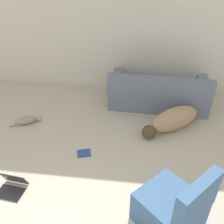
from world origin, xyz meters
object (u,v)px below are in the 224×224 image
object	(u,v)px
laptop_open	(13,185)
book_blue	(84,153)
dog	(173,120)
side_chair	(173,209)
couch	(158,93)
cat	(27,120)

from	to	relation	value
laptop_open	book_blue	xyz separation A→B (m)	(0.81, 0.79, -0.06)
dog	side_chair	xyz separation A→B (m)	(-0.17, -1.91, 0.09)
laptop_open	book_blue	bearing A→B (deg)	50.87
laptop_open	side_chair	xyz separation A→B (m)	(2.08, -0.28, 0.22)
laptop_open	side_chair	size ratio (longest dim) A/B	0.41
couch	book_blue	xyz separation A→B (m)	(-1.20, -1.67, -0.25)
cat	side_chair	size ratio (longest dim) A/B	0.59
couch	side_chair	bearing A→B (deg)	94.52
dog	cat	world-z (taller)	dog
laptop_open	side_chair	distance (m)	2.12
couch	laptop_open	bearing A→B (deg)	53.79
laptop_open	book_blue	distance (m)	1.13
book_blue	side_chair	size ratio (longest dim) A/B	0.27
cat	book_blue	size ratio (longest dim) A/B	2.21
couch	laptop_open	distance (m)	3.19
dog	book_blue	distance (m)	1.68
book_blue	side_chair	bearing A→B (deg)	-40.11
couch	side_chair	distance (m)	2.75
side_chair	dog	bearing A→B (deg)	-141.90
side_chair	couch	bearing A→B (deg)	-135.38
couch	dog	xyz separation A→B (m)	(0.24, -0.84, -0.05)
cat	side_chair	distance (m)	3.07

